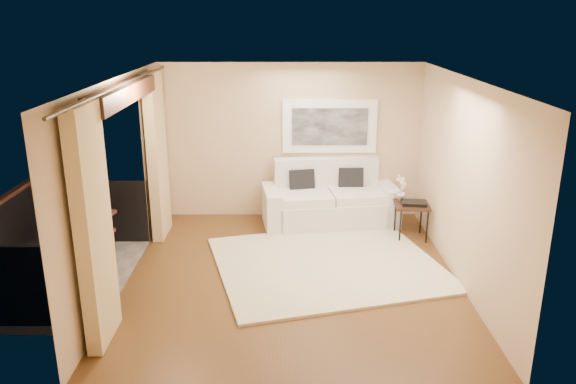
{
  "coord_description": "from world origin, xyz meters",
  "views": [
    {
      "loc": [
        -0.1,
        -7.06,
        3.47
      ],
      "look_at": [
        -0.05,
        0.54,
        1.05
      ],
      "focal_mm": 35.0,
      "sensor_mm": 36.0,
      "label": 1
    }
  ],
  "objects_px": {
    "side_table": "(412,207)",
    "balcony_chair_near": "(66,251)",
    "sofa": "(329,201)",
    "balcony_chair_far": "(96,230)",
    "orchid": "(401,188)",
    "bistro_table": "(85,220)",
    "ice_bucket": "(77,205)"
  },
  "relations": [
    {
      "from": "ice_bucket",
      "to": "balcony_chair_near",
      "type": "bearing_deg",
      "value": -81.94
    },
    {
      "from": "sofa",
      "to": "bistro_table",
      "type": "distance_m",
      "value": 3.98
    },
    {
      "from": "sofa",
      "to": "orchid",
      "type": "distance_m",
      "value": 1.31
    },
    {
      "from": "side_table",
      "to": "balcony_chair_far",
      "type": "relative_size",
      "value": 0.66
    },
    {
      "from": "orchid",
      "to": "balcony_chair_near",
      "type": "relative_size",
      "value": 0.47
    },
    {
      "from": "sofa",
      "to": "side_table",
      "type": "height_order",
      "value": "sofa"
    },
    {
      "from": "sofa",
      "to": "balcony_chair_far",
      "type": "xyz_separation_m",
      "value": [
        -3.48,
        -1.63,
        0.12
      ]
    },
    {
      "from": "balcony_chair_far",
      "to": "bistro_table",
      "type": "bearing_deg",
      "value": 15.83
    },
    {
      "from": "side_table",
      "to": "balcony_chair_near",
      "type": "xyz_separation_m",
      "value": [
        -4.88,
        -1.72,
        0.01
      ]
    },
    {
      "from": "side_table",
      "to": "bistro_table",
      "type": "height_order",
      "value": "bistro_table"
    },
    {
      "from": "orchid",
      "to": "bistro_table",
      "type": "relative_size",
      "value": 0.54
    },
    {
      "from": "balcony_chair_far",
      "to": "orchid",
      "type": "bearing_deg",
      "value": -166.16
    },
    {
      "from": "sofa",
      "to": "ice_bucket",
      "type": "height_order",
      "value": "sofa"
    },
    {
      "from": "bistro_table",
      "to": "balcony_chair_far",
      "type": "bearing_deg",
      "value": 15.26
    },
    {
      "from": "side_table",
      "to": "balcony_chair_near",
      "type": "distance_m",
      "value": 5.17
    },
    {
      "from": "balcony_chair_near",
      "to": "ice_bucket",
      "type": "relative_size",
      "value": 4.6
    },
    {
      "from": "bistro_table",
      "to": "balcony_chair_near",
      "type": "height_order",
      "value": "balcony_chair_near"
    },
    {
      "from": "balcony_chair_near",
      "to": "ice_bucket",
      "type": "distance_m",
      "value": 0.97
    },
    {
      "from": "bistro_table",
      "to": "side_table",
      "type": "bearing_deg",
      "value": 10.98
    },
    {
      "from": "side_table",
      "to": "bistro_table",
      "type": "xyz_separation_m",
      "value": [
        -4.87,
        -0.95,
        0.15
      ]
    },
    {
      "from": "balcony_chair_far",
      "to": "balcony_chair_near",
      "type": "relative_size",
      "value": 0.96
    },
    {
      "from": "orchid",
      "to": "balcony_chair_far",
      "type": "relative_size",
      "value": 0.49
    },
    {
      "from": "sofa",
      "to": "ice_bucket",
      "type": "distance_m",
      "value": 4.07
    },
    {
      "from": "sofa",
      "to": "balcony_chair_far",
      "type": "relative_size",
      "value": 2.69
    },
    {
      "from": "side_table",
      "to": "orchid",
      "type": "distance_m",
      "value": 0.36
    },
    {
      "from": "sofa",
      "to": "bistro_table",
      "type": "xyz_separation_m",
      "value": [
        -3.61,
        -1.67,
        0.29
      ]
    },
    {
      "from": "ice_bucket",
      "to": "bistro_table",
      "type": "bearing_deg",
      "value": -44.2
    },
    {
      "from": "balcony_chair_far",
      "to": "ice_bucket",
      "type": "height_order",
      "value": "ice_bucket"
    },
    {
      "from": "orchid",
      "to": "balcony_chair_near",
      "type": "distance_m",
      "value": 5.1
    },
    {
      "from": "side_table",
      "to": "ice_bucket",
      "type": "bearing_deg",
      "value": -170.76
    },
    {
      "from": "orchid",
      "to": "balcony_chair_near",
      "type": "bearing_deg",
      "value": -158.15
    },
    {
      "from": "balcony_chair_near",
      "to": "orchid",
      "type": "bearing_deg",
      "value": 30.07
    }
  ]
}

